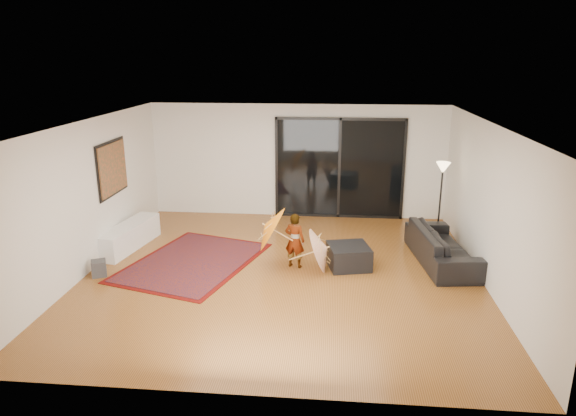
# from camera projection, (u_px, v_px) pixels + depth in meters

# --- Properties ---
(floor) EXTENTS (7.00, 7.00, 0.00)m
(floor) POSITION_uv_depth(u_px,v_px,m) (283.00, 273.00, 9.29)
(floor) COLOR #955C28
(floor) RESTS_ON ground
(ceiling) EXTENTS (7.00, 7.00, 0.00)m
(ceiling) POSITION_uv_depth(u_px,v_px,m) (282.00, 123.00, 8.51)
(ceiling) COLOR white
(ceiling) RESTS_ON wall_back
(wall_back) EXTENTS (7.00, 0.00, 7.00)m
(wall_back) POSITION_uv_depth(u_px,v_px,m) (297.00, 161.00, 12.24)
(wall_back) COLOR silver
(wall_back) RESTS_ON floor
(wall_front) EXTENTS (7.00, 0.00, 7.00)m
(wall_front) POSITION_uv_depth(u_px,v_px,m) (249.00, 290.00, 5.56)
(wall_front) COLOR silver
(wall_front) RESTS_ON floor
(wall_left) EXTENTS (0.00, 7.00, 7.00)m
(wall_left) POSITION_uv_depth(u_px,v_px,m) (89.00, 196.00, 9.21)
(wall_left) COLOR silver
(wall_left) RESTS_ON floor
(wall_right) EXTENTS (0.00, 7.00, 7.00)m
(wall_right) POSITION_uv_depth(u_px,v_px,m) (490.00, 207.00, 8.59)
(wall_right) COLOR silver
(wall_right) RESTS_ON floor
(sliding_door) EXTENTS (3.06, 0.07, 2.40)m
(sliding_door) POSITION_uv_depth(u_px,v_px,m) (339.00, 168.00, 12.16)
(sliding_door) COLOR black
(sliding_door) RESTS_ON wall_back
(painting) EXTENTS (0.04, 1.28, 1.08)m
(painting) POSITION_uv_depth(u_px,v_px,m) (112.00, 168.00, 10.07)
(painting) COLOR black
(painting) RESTS_ON wall_left
(media_console) EXTENTS (0.73, 1.82, 0.49)m
(media_console) POSITION_uv_depth(u_px,v_px,m) (129.00, 236.00, 10.44)
(media_console) COLOR white
(media_console) RESTS_ON floor
(speaker) EXTENTS (0.33, 0.33, 0.28)m
(speaker) POSITION_uv_depth(u_px,v_px,m) (99.00, 268.00, 9.13)
(speaker) COLOR #424244
(speaker) RESTS_ON floor
(persian_rug) EXTENTS (2.77, 3.32, 0.02)m
(persian_rug) POSITION_uv_depth(u_px,v_px,m) (193.00, 262.00, 9.76)
(persian_rug) COLOR #540907
(persian_rug) RESTS_ON floor
(sofa) EXTENTS (1.13, 2.30, 0.65)m
(sofa) POSITION_uv_depth(u_px,v_px,m) (442.00, 246.00, 9.69)
(sofa) COLOR black
(sofa) RESTS_ON floor
(ottoman) EXTENTS (0.87, 0.87, 0.42)m
(ottoman) POSITION_uv_depth(u_px,v_px,m) (349.00, 256.00, 9.50)
(ottoman) COLOR black
(ottoman) RESTS_ON floor
(floor_lamp) EXTENTS (0.29, 0.29, 1.69)m
(floor_lamp) POSITION_uv_depth(u_px,v_px,m) (442.00, 179.00, 10.56)
(floor_lamp) COLOR black
(floor_lamp) RESTS_ON floor
(child) EXTENTS (0.43, 0.34, 1.03)m
(child) POSITION_uv_depth(u_px,v_px,m) (295.00, 240.00, 9.42)
(child) COLOR #999999
(child) RESTS_ON floor
(parasol_orange) EXTENTS (0.59, 0.90, 0.90)m
(parasol_orange) POSITION_uv_depth(u_px,v_px,m) (265.00, 229.00, 9.36)
(parasol_orange) COLOR orange
(parasol_orange) RESTS_ON child
(parasol_white) EXTENTS (0.52, 0.83, 0.90)m
(parasol_white) POSITION_uv_depth(u_px,v_px,m) (327.00, 245.00, 9.23)
(parasol_white) COLOR silver
(parasol_white) RESTS_ON floor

